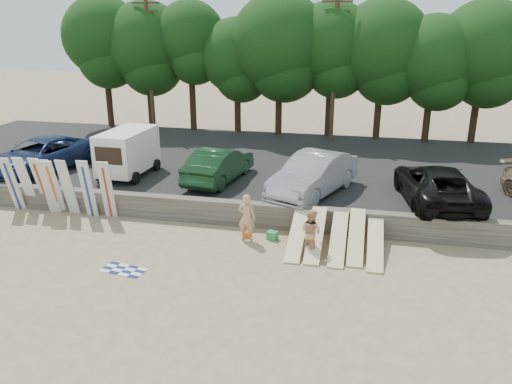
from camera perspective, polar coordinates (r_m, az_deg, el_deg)
ground at (r=17.75m, az=-2.08°, el=-7.60°), size 120.00×120.00×0.00m
seawall at (r=20.21m, az=0.01°, el=-2.61°), size 44.00×0.50×1.00m
parking_lot at (r=27.25m, az=3.41°, el=2.79°), size 44.00×14.50×0.70m
treeline at (r=33.11m, az=5.66°, el=16.28°), size 33.12×6.43×9.04m
utility_poles at (r=31.52m, az=8.95°, el=14.21°), size 25.80×0.26×9.00m
box_trailer at (r=25.07m, az=-14.46°, el=4.60°), size 2.12×3.61×2.25m
car_0 at (r=27.33m, az=-23.47°, el=3.84°), size 3.98×6.42×1.66m
car_1 at (r=23.64m, az=-4.24°, el=3.14°), size 2.37×5.05×1.60m
car_2 at (r=21.87m, az=6.58°, el=1.99°), size 3.73×5.73×1.78m
car_3 at (r=22.00m, az=19.93°, el=0.82°), size 3.48×6.13×1.62m
surfboard_upright_0 at (r=23.98m, az=-26.09°, el=0.84°), size 0.55×0.77×2.52m
surfboard_upright_1 at (r=23.83m, az=-24.77°, el=0.91°), size 0.50×0.79×2.51m
surfboard_upright_2 at (r=23.43m, az=-23.27°, el=0.83°), size 0.52×0.80×2.51m
surfboard_upright_3 at (r=22.92m, az=-22.58°, el=0.57°), size 0.61×0.76×2.54m
surfboard_upright_4 at (r=22.86m, az=-22.14°, el=0.54°), size 0.59×0.86×2.51m
surfboard_upright_5 at (r=22.53m, az=-20.73°, el=0.50°), size 0.53×0.69×2.54m
surfboard_upright_6 at (r=22.00m, az=-18.71°, el=0.35°), size 0.52×0.53×2.57m
surfboard_upright_7 at (r=21.62m, az=-16.67°, el=0.23°), size 0.57×0.61×2.57m
surfboard_low_0 at (r=18.45m, az=4.72°, el=-4.89°), size 0.56×2.88×0.99m
surfboard_low_1 at (r=18.35m, az=6.82°, el=-4.85°), size 0.56×2.83×1.13m
surfboard_low_2 at (r=18.30m, az=9.38°, el=-5.27°), size 0.56×2.87×1.00m
surfboard_low_3 at (r=18.44m, az=11.40°, el=-5.00°), size 0.56×2.83×1.12m
surfboard_low_4 at (r=18.31m, az=13.48°, el=-5.78°), size 0.56×2.91×0.87m
beachgoer_a at (r=18.77m, az=-1.07°, el=-2.95°), size 0.70×0.48×1.86m
beachgoer_b at (r=17.83m, az=6.30°, el=-4.58°), size 1.04×0.99×1.69m
cooler at (r=19.16m, az=1.89°, el=-4.99°), size 0.46×0.41×0.32m
gear_bag at (r=19.39m, az=-1.11°, el=-4.83°), size 0.32×0.28×0.22m
beach_towel at (r=17.55m, az=-14.88°, el=-8.59°), size 1.72×1.72×0.00m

